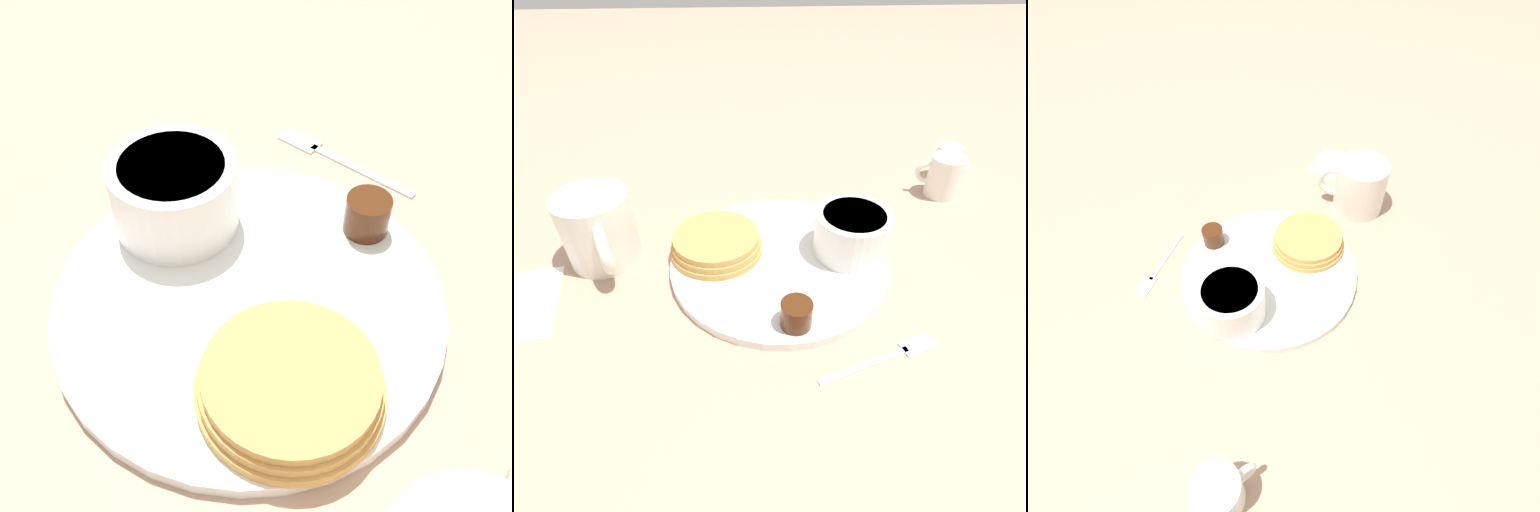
% 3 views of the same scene
% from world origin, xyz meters
% --- Properties ---
extents(ground_plane, '(4.00, 4.00, 0.00)m').
position_xyz_m(ground_plane, '(0.00, 0.00, 0.00)').
color(ground_plane, tan).
extents(plate, '(0.29, 0.29, 0.01)m').
position_xyz_m(plate, '(0.00, 0.00, 0.01)').
color(plate, white).
rests_on(plate, ground_plane).
extents(pancake_stack, '(0.12, 0.12, 0.03)m').
position_xyz_m(pancake_stack, '(-0.02, -0.08, 0.03)').
color(pancake_stack, tan).
rests_on(pancake_stack, plate).
extents(bowl, '(0.10, 0.10, 0.06)m').
position_xyz_m(bowl, '(-0.01, 0.10, 0.04)').
color(bowl, white).
rests_on(bowl, plate).
extents(syrup_cup, '(0.04, 0.04, 0.03)m').
position_xyz_m(syrup_cup, '(0.11, 0.01, 0.03)').
color(syrup_cup, '#47230F').
rests_on(syrup_cup, plate).
extents(butter_ramekin, '(0.05, 0.05, 0.04)m').
position_xyz_m(butter_ramekin, '(0.01, 0.11, 0.03)').
color(butter_ramekin, white).
rests_on(butter_ramekin, plate).
extents(fork, '(0.06, 0.14, 0.00)m').
position_xyz_m(fork, '(0.15, 0.11, 0.00)').
color(fork, silver).
rests_on(fork, ground_plane).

